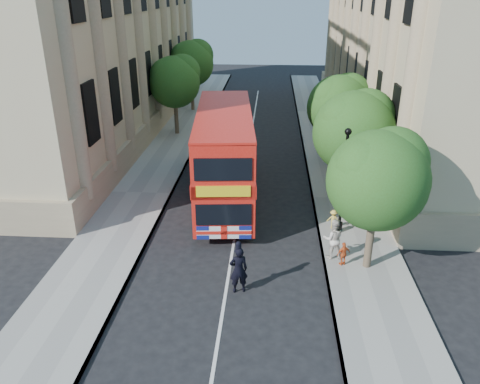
% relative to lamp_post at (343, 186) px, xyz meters
% --- Properties ---
extents(ground, '(120.00, 120.00, 0.00)m').
position_rel_lamp_post_xyz_m(ground, '(-5.00, -6.00, -2.51)').
color(ground, black).
rests_on(ground, ground).
extents(pavement_right, '(3.50, 80.00, 0.12)m').
position_rel_lamp_post_xyz_m(pavement_right, '(0.75, 4.00, -2.45)').
color(pavement_right, gray).
rests_on(pavement_right, ground).
extents(pavement_left, '(3.50, 80.00, 0.12)m').
position_rel_lamp_post_xyz_m(pavement_left, '(-10.75, 4.00, -2.45)').
color(pavement_left, gray).
rests_on(pavement_left, ground).
extents(building_right, '(12.00, 38.00, 18.00)m').
position_rel_lamp_post_xyz_m(building_right, '(8.80, 18.00, 6.49)').
color(building_right, tan).
rests_on(building_right, ground).
extents(building_left, '(12.00, 38.00, 18.00)m').
position_rel_lamp_post_xyz_m(building_left, '(-18.80, 18.00, 6.49)').
color(building_left, tan).
rests_on(building_left, ground).
extents(tree_right_near, '(4.00, 4.00, 6.08)m').
position_rel_lamp_post_xyz_m(tree_right_near, '(0.84, -2.97, 1.74)').
color(tree_right_near, '#473828').
rests_on(tree_right_near, ground).
extents(tree_right_mid, '(4.20, 4.20, 6.37)m').
position_rel_lamp_post_xyz_m(tree_right_mid, '(0.84, 3.03, 1.93)').
color(tree_right_mid, '#473828').
rests_on(tree_right_mid, ground).
extents(tree_right_far, '(4.00, 4.00, 6.15)m').
position_rel_lamp_post_xyz_m(tree_right_far, '(0.84, 9.03, 1.80)').
color(tree_right_far, '#473828').
rests_on(tree_right_far, ground).
extents(tree_left_far, '(4.00, 4.00, 6.30)m').
position_rel_lamp_post_xyz_m(tree_left_far, '(-10.96, 16.03, 1.93)').
color(tree_left_far, '#473828').
rests_on(tree_left_far, ground).
extents(tree_left_back, '(4.20, 4.20, 6.65)m').
position_rel_lamp_post_xyz_m(tree_left_back, '(-10.96, 24.03, 2.20)').
color(tree_left_back, '#473828').
rests_on(tree_left_back, ground).
extents(lamp_post, '(0.32, 0.32, 5.16)m').
position_rel_lamp_post_xyz_m(lamp_post, '(0.00, 0.00, 0.00)').
color(lamp_post, black).
rests_on(lamp_post, pavement_right).
extents(double_decker_bus, '(3.75, 10.92, 4.95)m').
position_rel_lamp_post_xyz_m(double_decker_bus, '(-5.87, 3.52, 0.23)').
color(double_decker_bus, red).
rests_on(double_decker_bus, ground).
extents(box_van, '(2.63, 5.58, 3.10)m').
position_rel_lamp_post_xyz_m(box_van, '(-6.79, 7.96, -0.99)').
color(box_van, black).
rests_on(box_van, ground).
extents(police_constable, '(0.82, 0.64, 1.97)m').
position_rel_lamp_post_xyz_m(police_constable, '(-4.50, -5.00, -1.53)').
color(police_constable, black).
rests_on(police_constable, ground).
extents(woman_pedestrian, '(0.91, 0.73, 1.82)m').
position_rel_lamp_post_xyz_m(woman_pedestrian, '(-0.60, -2.38, -1.48)').
color(woman_pedestrian, beige).
rests_on(woman_pedestrian, pavement_right).
extents(child_a, '(0.68, 0.50, 1.07)m').
position_rel_lamp_post_xyz_m(child_a, '(-0.21, -2.97, -1.86)').
color(child_a, '#DC5B26').
rests_on(child_a, pavement_right).
extents(child_b, '(0.66, 0.43, 0.96)m').
position_rel_lamp_post_xyz_m(child_b, '(-0.25, 0.36, -1.91)').
color(child_b, '#EBCB50').
rests_on(child_b, pavement_right).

